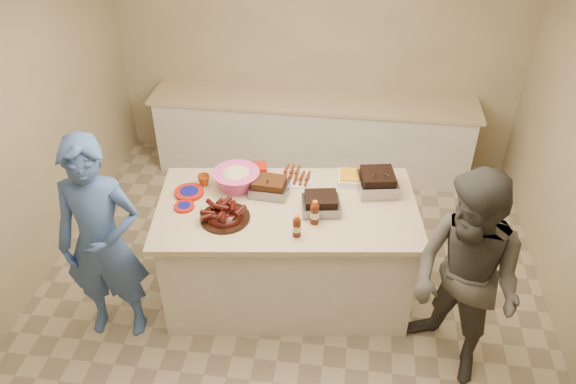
# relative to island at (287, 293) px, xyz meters

# --- Properties ---
(room) EXTENTS (4.50, 5.00, 2.70)m
(room) POSITION_rel_island_xyz_m (0.01, -0.14, 0.00)
(room) COLOR tan
(room) RESTS_ON ground
(back_counter) EXTENTS (3.60, 0.64, 0.90)m
(back_counter) POSITION_rel_island_xyz_m (0.01, 2.06, 0.45)
(back_counter) COLOR silver
(back_counter) RESTS_ON ground
(island) EXTENTS (2.19, 1.34, 0.98)m
(island) POSITION_rel_island_xyz_m (0.00, 0.00, 0.00)
(island) COLOR silver
(island) RESTS_ON ground
(rib_platter) EXTENTS (0.40, 0.40, 0.16)m
(rib_platter) POSITION_rel_island_xyz_m (-0.45, -0.22, 0.98)
(rib_platter) COLOR #3C0C08
(rib_platter) RESTS_ON island
(pulled_pork_tray) EXTENTS (0.31, 0.25, 0.09)m
(pulled_pork_tray) POSITION_rel_island_xyz_m (-0.17, 0.14, 0.98)
(pulled_pork_tray) COLOR #47230F
(pulled_pork_tray) RESTS_ON island
(brisket_tray) EXTENTS (0.33, 0.29, 0.09)m
(brisket_tray) POSITION_rel_island_xyz_m (0.27, -0.02, 0.98)
(brisket_tray) COLOR black
(brisket_tray) RESTS_ON island
(roasting_pan) EXTENTS (0.35, 0.35, 0.12)m
(roasting_pan) POSITION_rel_island_xyz_m (0.70, 0.30, 0.98)
(roasting_pan) COLOR gray
(roasting_pan) RESTS_ON island
(coleslaw_bowl) EXTENTS (0.43, 0.43, 0.27)m
(coleslaw_bowl) POSITION_rel_island_xyz_m (-0.45, 0.19, 0.98)
(coleslaw_bowl) COLOR #DD4591
(coleslaw_bowl) RESTS_ON island
(sausage_plate) EXTENTS (0.31, 0.31, 0.05)m
(sausage_plate) POSITION_rel_island_xyz_m (0.03, 0.38, 0.98)
(sausage_plate) COLOR silver
(sausage_plate) RESTS_ON island
(mac_cheese_dish) EXTENTS (0.31, 0.23, 0.08)m
(mac_cheese_dish) POSITION_rel_island_xyz_m (0.53, 0.41, 0.98)
(mac_cheese_dish) COLOR orange
(mac_cheese_dish) RESTS_ON island
(bbq_bottle_a) EXTENTS (0.07, 0.07, 0.18)m
(bbq_bottle_a) POSITION_rel_island_xyz_m (0.12, -0.35, 0.98)
(bbq_bottle_a) COLOR #391609
(bbq_bottle_a) RESTS_ON island
(bbq_bottle_b) EXTENTS (0.08, 0.08, 0.20)m
(bbq_bottle_b) POSITION_rel_island_xyz_m (0.23, -0.18, 0.98)
(bbq_bottle_b) COLOR #391609
(bbq_bottle_b) RESTS_ON island
(mustard_bottle) EXTENTS (0.05, 0.05, 0.12)m
(mustard_bottle) POSITION_rel_island_xyz_m (-0.18, 0.17, 0.98)
(mustard_bottle) COLOR #DFBD00
(mustard_bottle) RESTS_ON island
(sauce_bowl) EXTENTS (0.14, 0.06, 0.13)m
(sauce_bowl) POSITION_rel_island_xyz_m (-0.07, 0.16, 0.98)
(sauce_bowl) COLOR silver
(sauce_bowl) RESTS_ON island
(plate_stack_large) EXTENTS (0.27, 0.27, 0.03)m
(plate_stack_large) POSITION_rel_island_xyz_m (-0.81, 0.06, 0.98)
(plate_stack_large) COLOR #A3150C
(plate_stack_large) RESTS_ON island
(plate_stack_small) EXTENTS (0.18, 0.18, 0.02)m
(plate_stack_small) POSITION_rel_island_xyz_m (-0.80, -0.13, 0.98)
(plate_stack_small) COLOR #A3150C
(plate_stack_small) RESTS_ON island
(plastic_cup) EXTENTS (0.11, 0.11, 0.10)m
(plastic_cup) POSITION_rel_island_xyz_m (-0.72, 0.19, 0.98)
(plastic_cup) COLOR #9E440F
(plastic_cup) RESTS_ON island
(basket_stack) EXTENTS (0.22, 0.18, 0.10)m
(basket_stack) POSITION_rel_island_xyz_m (-0.33, 0.40, 0.98)
(basket_stack) COLOR #A3150C
(basket_stack) RESTS_ON island
(guest_blue) EXTENTS (0.86, 1.86, 0.43)m
(guest_blue) POSITION_rel_island_xyz_m (-1.33, -0.54, 0.00)
(guest_blue) COLOR #3E5EA4
(guest_blue) RESTS_ON ground
(guest_gray) EXTENTS (1.88, 1.79, 0.66)m
(guest_gray) POSITION_rel_island_xyz_m (1.33, -0.57, 0.00)
(guest_gray) COLOR #4D4B45
(guest_gray) RESTS_ON ground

